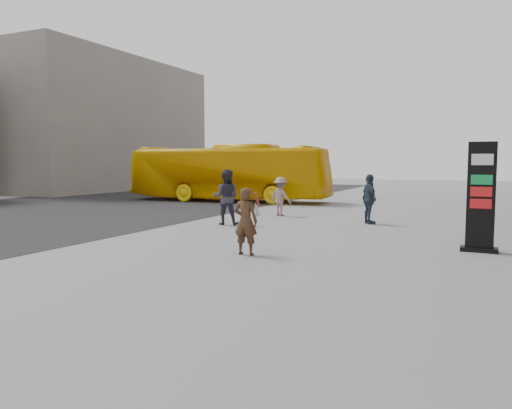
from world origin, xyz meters
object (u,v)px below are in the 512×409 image
at_px(info_pylon, 481,197).
at_px(woman, 246,220).
at_px(bus, 229,173).
at_px(pedestrian_b, 281,197).
at_px(pedestrian_c, 369,199).
at_px(pedestrian_a, 226,197).

relative_size(info_pylon, woman, 1.68).
height_order(bus, pedestrian_b, bus).
xyz_separation_m(pedestrian_b, pedestrian_c, (3.82, -1.09, 0.09)).
distance_m(bus, pedestrian_a, 10.30).
relative_size(info_pylon, bus, 0.24).
bearing_deg(pedestrian_b, pedestrian_a, 97.07).
xyz_separation_m(info_pylon, bus, (-12.86, 11.08, 0.21)).
bearing_deg(bus, info_pylon, -135.41).
distance_m(pedestrian_a, pedestrian_c, 5.03).
bearing_deg(pedestrian_c, pedestrian_b, 38.99).
bearing_deg(info_pylon, pedestrian_b, 144.30).
bearing_deg(pedestrian_c, pedestrian_a, 81.97).
xyz_separation_m(pedestrian_a, pedestrian_b, (0.67, 3.38, -0.18)).
xyz_separation_m(woman, bus, (-7.84, 13.88, 0.73)).
bearing_deg(bus, pedestrian_b, -141.29).
bearing_deg(woman, info_pylon, -154.60).
distance_m(pedestrian_a, pedestrian_b, 3.45).
height_order(info_pylon, woman, info_pylon).
bearing_deg(woman, pedestrian_b, -77.14).
relative_size(info_pylon, pedestrian_b, 1.71).
relative_size(info_pylon, pedestrian_c, 1.53).
distance_m(pedestrian_b, pedestrian_c, 3.97).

